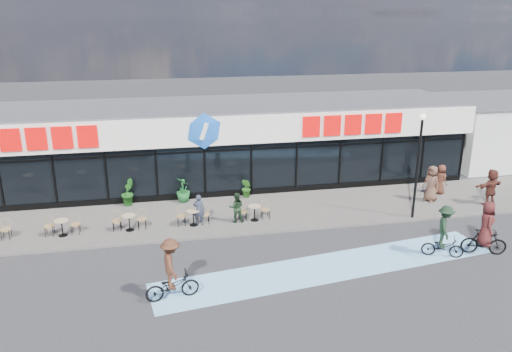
{
  "coord_description": "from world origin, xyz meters",
  "views": [
    {
      "loc": [
        -2.31,
        -18.06,
        9.49
      ],
      "look_at": [
        2.05,
        3.5,
        2.3
      ],
      "focal_mm": 35.0,
      "sensor_mm": 36.0,
      "label": 1
    }
  ],
  "objects_px": {
    "potted_plant_left": "(128,192)",
    "potted_plant_right": "(247,188)",
    "lamp_post": "(419,157)",
    "patron_right": "(236,208)",
    "potted_plant_mid": "(183,190)",
    "pedestrian_a": "(431,184)",
    "pedestrian_c": "(491,187)",
    "cyclist_b": "(485,233)",
    "patron_left": "(199,210)",
    "cyclist_a": "(444,234)",
    "pedestrian_b": "(441,179)"
  },
  "relations": [
    {
      "from": "pedestrian_a",
      "to": "pedestrian_b",
      "type": "bearing_deg",
      "value": 105.07
    },
    {
      "from": "lamp_post",
      "to": "pedestrian_c",
      "type": "bearing_deg",
      "value": 9.65
    },
    {
      "from": "lamp_post",
      "to": "potted_plant_left",
      "type": "xyz_separation_m",
      "value": [
        -13.53,
        4.42,
        -2.33
      ]
    },
    {
      "from": "potted_plant_mid",
      "to": "cyclist_a",
      "type": "height_order",
      "value": "cyclist_a"
    },
    {
      "from": "potted_plant_left",
      "to": "potted_plant_right",
      "type": "xyz_separation_m",
      "value": [
        6.16,
        -0.17,
        -0.15
      ]
    },
    {
      "from": "cyclist_a",
      "to": "cyclist_b",
      "type": "relative_size",
      "value": 0.96
    },
    {
      "from": "lamp_post",
      "to": "patron_right",
      "type": "relative_size",
      "value": 3.5
    },
    {
      "from": "potted_plant_left",
      "to": "pedestrian_c",
      "type": "height_order",
      "value": "pedestrian_c"
    },
    {
      "from": "potted_plant_left",
      "to": "cyclist_b",
      "type": "distance_m",
      "value": 16.81
    },
    {
      "from": "potted_plant_left",
      "to": "pedestrian_b",
      "type": "relative_size",
      "value": 0.84
    },
    {
      "from": "patron_left",
      "to": "patron_right",
      "type": "height_order",
      "value": "patron_left"
    },
    {
      "from": "lamp_post",
      "to": "patron_right",
      "type": "distance_m",
      "value": 8.81
    },
    {
      "from": "pedestrian_a",
      "to": "potted_plant_left",
      "type": "bearing_deg",
      "value": -124.23
    },
    {
      "from": "potted_plant_left",
      "to": "lamp_post",
      "type": "bearing_deg",
      "value": -18.07
    },
    {
      "from": "pedestrian_b",
      "to": "cyclist_a",
      "type": "relative_size",
      "value": 0.74
    },
    {
      "from": "pedestrian_b",
      "to": "potted_plant_right",
      "type": "bearing_deg",
      "value": 66.57
    },
    {
      "from": "potted_plant_left",
      "to": "cyclist_b",
      "type": "bearing_deg",
      "value": -29.9
    },
    {
      "from": "cyclist_b",
      "to": "potted_plant_mid",
      "type": "bearing_deg",
      "value": 144.71
    },
    {
      "from": "cyclist_b",
      "to": "patron_right",
      "type": "bearing_deg",
      "value": 151.7
    },
    {
      "from": "patron_right",
      "to": "pedestrian_a",
      "type": "height_order",
      "value": "pedestrian_a"
    },
    {
      "from": "potted_plant_left",
      "to": "cyclist_a",
      "type": "distance_m",
      "value": 15.23
    },
    {
      "from": "patron_right",
      "to": "cyclist_b",
      "type": "distance_m",
      "value": 10.75
    },
    {
      "from": "pedestrian_c",
      "to": "lamp_post",
      "type": "bearing_deg",
      "value": -5.04
    },
    {
      "from": "potted_plant_left",
      "to": "patron_left",
      "type": "distance_m",
      "value": 4.68
    },
    {
      "from": "potted_plant_left",
      "to": "pedestrian_c",
      "type": "xyz_separation_m",
      "value": [
        18.23,
        -3.62,
        0.26
      ]
    },
    {
      "from": "patron_right",
      "to": "pedestrian_b",
      "type": "xyz_separation_m",
      "value": [
        11.52,
        1.68,
        0.09
      ]
    },
    {
      "from": "lamp_post",
      "to": "cyclist_a",
      "type": "bearing_deg",
      "value": -100.82
    },
    {
      "from": "pedestrian_a",
      "to": "pedestrian_b",
      "type": "distance_m",
      "value": 1.45
    },
    {
      "from": "patron_left",
      "to": "pedestrian_b",
      "type": "distance_m",
      "value": 13.38
    },
    {
      "from": "cyclist_b",
      "to": "potted_plant_right",
      "type": "bearing_deg",
      "value": 135.71
    },
    {
      "from": "patron_right",
      "to": "patron_left",
      "type": "bearing_deg",
      "value": 7.24
    },
    {
      "from": "lamp_post",
      "to": "patron_right",
      "type": "height_order",
      "value": "lamp_post"
    },
    {
      "from": "pedestrian_c",
      "to": "potted_plant_right",
      "type": "bearing_deg",
      "value": -30.62
    },
    {
      "from": "pedestrian_c",
      "to": "patron_right",
      "type": "bearing_deg",
      "value": -16.16
    },
    {
      "from": "potted_plant_left",
      "to": "potted_plant_right",
      "type": "relative_size",
      "value": 1.28
    },
    {
      "from": "pedestrian_c",
      "to": "cyclist_b",
      "type": "bearing_deg",
      "value": 37.82
    },
    {
      "from": "patron_right",
      "to": "pedestrian_c",
      "type": "bearing_deg",
      "value": -173.83
    },
    {
      "from": "pedestrian_a",
      "to": "cyclist_b",
      "type": "bearing_deg",
      "value": -34.08
    },
    {
      "from": "potted_plant_mid",
      "to": "pedestrian_b",
      "type": "xyz_separation_m",
      "value": [
        13.81,
        -1.55,
        0.17
      ]
    },
    {
      "from": "patron_left",
      "to": "patron_right",
      "type": "relative_size",
      "value": 1.03
    },
    {
      "from": "potted_plant_left",
      "to": "potted_plant_mid",
      "type": "relative_size",
      "value": 1.07
    },
    {
      "from": "potted_plant_mid",
      "to": "cyclist_a",
      "type": "bearing_deg",
      "value": -39.33
    },
    {
      "from": "potted_plant_left",
      "to": "cyclist_a",
      "type": "xyz_separation_m",
      "value": [
        12.8,
        -8.24,
        0.2
      ]
    },
    {
      "from": "cyclist_a",
      "to": "pedestrian_a",
      "type": "bearing_deg",
      "value": 64.58
    },
    {
      "from": "cyclist_b",
      "to": "pedestrian_a",
      "type": "bearing_deg",
      "value": 80.87
    },
    {
      "from": "potted_plant_right",
      "to": "pedestrian_b",
      "type": "relative_size",
      "value": 0.66
    },
    {
      "from": "patron_left",
      "to": "potted_plant_mid",
      "type": "bearing_deg",
      "value": -63.36
    },
    {
      "from": "pedestrian_b",
      "to": "cyclist_a",
      "type": "bearing_deg",
      "value": 134.44
    },
    {
      "from": "pedestrian_a",
      "to": "patron_left",
      "type": "bearing_deg",
      "value": -111.5
    },
    {
      "from": "potted_plant_mid",
      "to": "pedestrian_a",
      "type": "xyz_separation_m",
      "value": [
        12.7,
        -2.48,
        0.31
      ]
    }
  ]
}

